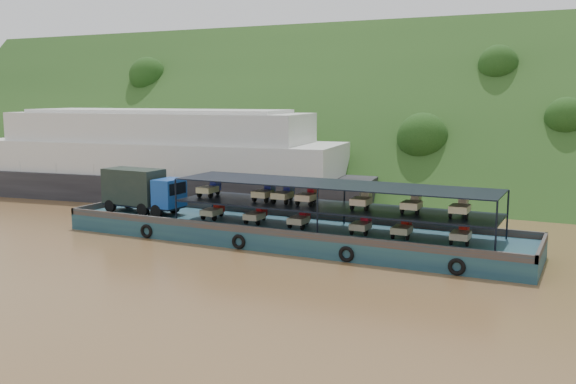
% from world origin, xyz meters
% --- Properties ---
extents(ground, '(160.00, 160.00, 0.00)m').
position_xyz_m(ground, '(0.00, 0.00, 0.00)').
color(ground, brown).
rests_on(ground, ground).
extents(hillside, '(140.00, 39.60, 39.60)m').
position_xyz_m(hillside, '(0.00, 36.00, 0.00)').
color(hillside, '#1F3D16').
rests_on(hillside, ground).
extents(cargo_barge, '(35.00, 7.18, 4.73)m').
position_xyz_m(cargo_barge, '(-1.85, -0.09, 1.18)').
color(cargo_barge, '#143046').
rests_on(cargo_barge, ground).
extents(passenger_ferry, '(46.41, 16.97, 9.18)m').
position_xyz_m(passenger_ferry, '(-21.97, 13.08, 3.98)').
color(passenger_ferry, black).
rests_on(passenger_ferry, ground).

